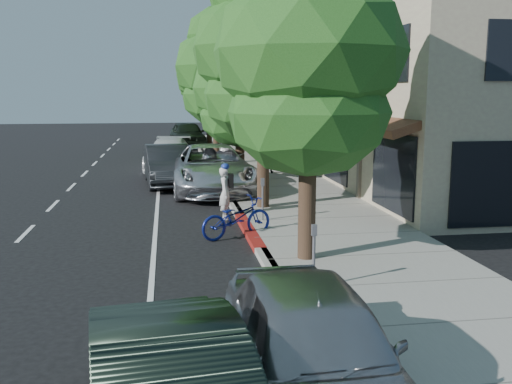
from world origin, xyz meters
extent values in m
plane|color=black|center=(0.00, 0.00, 0.00)|extent=(120.00, 120.00, 0.00)
cube|color=gray|center=(2.30, 8.00, 0.07)|extent=(4.60, 56.00, 0.15)
cube|color=#9E998E|center=(0.00, 8.00, 0.07)|extent=(0.30, 56.00, 0.15)
cube|color=maroon|center=(0.00, 1.00, 0.07)|extent=(0.32, 4.00, 0.15)
cube|color=#BBB490|center=(9.60, 18.00, 3.50)|extent=(10.00, 36.00, 7.00)
cylinder|color=black|center=(0.90, -2.00, 1.35)|extent=(0.40, 0.40, 2.71)
ellipsoid|color=#1A4815|center=(0.90, -2.00, 3.48)|extent=(3.64, 3.64, 2.91)
ellipsoid|color=#1A4815|center=(0.90, -2.00, 4.79)|extent=(4.28, 4.28, 3.42)
cylinder|color=black|center=(0.90, 4.00, 1.50)|extent=(0.40, 0.40, 2.99)
ellipsoid|color=#1A4815|center=(0.90, 4.00, 3.85)|extent=(3.94, 3.94, 3.15)
ellipsoid|color=#1A4815|center=(0.90, 4.00, 5.30)|extent=(4.63, 4.63, 3.71)
cylinder|color=black|center=(0.90, 10.00, 1.15)|extent=(0.40, 0.40, 2.30)
ellipsoid|color=#1A4815|center=(0.90, 10.00, 2.96)|extent=(3.52, 3.52, 2.81)
ellipsoid|color=#1A4815|center=(0.90, 10.00, 4.08)|extent=(4.14, 4.14, 3.31)
ellipsoid|color=#1A4815|center=(0.90, 10.00, 5.26)|extent=(3.10, 3.10, 2.48)
cylinder|color=black|center=(0.90, 16.00, 1.48)|extent=(0.40, 0.40, 2.95)
ellipsoid|color=#1A4815|center=(0.90, 16.00, 3.80)|extent=(4.61, 4.61, 3.69)
ellipsoid|color=#1A4815|center=(0.90, 16.00, 5.23)|extent=(5.42, 5.42, 4.34)
ellipsoid|color=#1A4815|center=(0.90, 16.00, 6.75)|extent=(4.07, 4.07, 3.25)
cylinder|color=black|center=(0.90, 22.00, 1.40)|extent=(0.40, 0.40, 2.81)
ellipsoid|color=#1A4815|center=(0.90, 22.00, 3.61)|extent=(4.32, 4.32, 3.45)
ellipsoid|color=#1A4815|center=(0.90, 22.00, 4.97)|extent=(5.08, 5.08, 4.06)
ellipsoid|color=#1A4815|center=(0.90, 22.00, 6.41)|extent=(3.81, 3.81, 3.05)
cylinder|color=black|center=(0.90, 28.00, 1.28)|extent=(0.40, 0.40, 2.56)
ellipsoid|color=#1A4815|center=(0.90, 28.00, 3.30)|extent=(3.82, 3.82, 3.05)
ellipsoid|color=#1A4815|center=(0.90, 28.00, 4.54)|extent=(4.49, 4.49, 3.59)
ellipsoid|color=#1A4815|center=(0.90, 28.00, 5.86)|extent=(3.37, 3.37, 2.69)
imported|color=silver|center=(-0.45, 3.00, 0.82)|extent=(0.50, 0.66, 1.63)
imported|color=navy|center=(-0.40, 0.63, 0.55)|extent=(2.23, 1.51, 1.11)
imported|color=silver|center=(-0.50, 8.00, 0.93)|extent=(3.22, 6.74, 1.86)
imported|color=black|center=(-2.20, 9.96, 0.85)|extent=(2.23, 5.27, 1.69)
imported|color=silver|center=(-2.11, 15.00, 0.78)|extent=(2.75, 5.57, 1.56)
imported|color=black|center=(-0.75, 26.61, 0.92)|extent=(2.74, 5.61, 1.84)
imported|color=#A1A0A5|center=(-0.50, -8.00, 0.81)|extent=(1.97, 4.80, 1.63)
imported|color=black|center=(2.33, 11.85, 0.97)|extent=(0.84, 0.67, 1.65)
camera|label=1|loc=(-2.20, -14.35, 3.92)|focal=40.00mm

